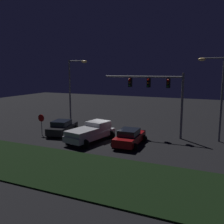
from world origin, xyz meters
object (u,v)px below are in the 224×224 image
car_sedan (62,127)px  street_lamp_right (217,89)px  pickup_truck (92,131)px  stop_sign (41,121)px  traffic_signal_gantry (158,89)px  street_lamp_left (73,85)px  car_sedan_far (130,137)px

car_sedan → street_lamp_right: bearing=-86.8°
pickup_truck → street_lamp_right: size_ratio=0.71×
stop_sign → traffic_signal_gantry: bearing=22.5°
street_lamp_left → traffic_signal_gantry: bearing=-4.4°
street_lamp_left → street_lamp_right: bearing=-1.3°
street_lamp_right → stop_sign: bearing=-163.1°
car_sedan → pickup_truck: bearing=-116.2°
pickup_truck → stop_sign: stop_sign is taller
car_sedan → street_lamp_right: 15.96m
pickup_truck → street_lamp_left: street_lamp_left is taller
car_sedan → traffic_signal_gantry: (9.42, 3.25, 4.16)m
car_sedan_far → street_lamp_left: (-9.05, 4.92, 4.30)m
stop_sign → street_lamp_right: bearing=16.9°
street_lamp_right → car_sedan_far: bearing=-146.7°
street_lamp_left → street_lamp_right: street_lamp_right is taller
car_sedan_far → pickup_truck: bearing=92.9°
stop_sign → car_sedan: bearing=39.0°
car_sedan_far → stop_sign: stop_sign is taller
traffic_signal_gantry → street_lamp_right: 5.52m
car_sedan → stop_sign: bearing=118.3°
car_sedan_far → traffic_signal_gantry: (1.47, 4.11, 4.16)m
street_lamp_right → stop_sign: size_ratio=3.59×
pickup_truck → stop_sign: (-5.85, -0.18, 0.56)m
traffic_signal_gantry → street_lamp_left: 10.55m
pickup_truck → traffic_signal_gantry: size_ratio=0.68×
street_lamp_right → car_sedan: bearing=-166.0°
pickup_truck → car_sedan_far: (3.76, 0.30, -0.26)m
car_sedan → street_lamp_left: (-1.10, 4.06, 4.30)m
pickup_truck → car_sedan: bearing=85.9°
traffic_signal_gantry → street_lamp_left: street_lamp_left is taller
pickup_truck → traffic_signal_gantry: bearing=-38.5°
pickup_truck → traffic_signal_gantry: (5.22, 4.41, 3.90)m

